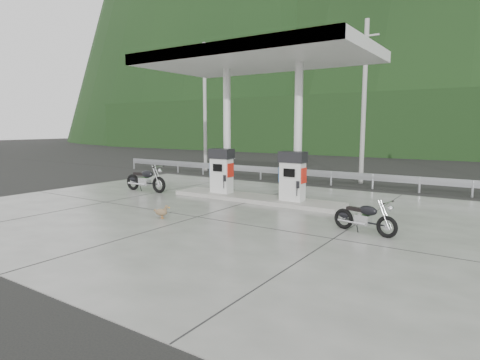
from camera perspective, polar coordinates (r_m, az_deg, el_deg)
The scene contains 17 objects.
ground at distance 13.60m, azimuth -3.40°, elevation -4.55°, with size 160.00×160.00×0.00m, color black.
forecourt_apron at distance 13.60m, azimuth -3.40°, elevation -4.51°, with size 18.00×14.00×0.02m, color slate.
pump_island at distance 15.61m, azimuth 2.13°, elevation -2.60°, with size 7.00×1.40×0.15m, color #A09D95.
gas_pump_left at distance 16.35m, azimuth -2.64°, elevation 1.32°, with size 0.95×0.55×1.80m, color silver, non-canonical shape.
gas_pump_right at distance 14.70m, azimuth 7.47°, elevation 0.55°, with size 0.95×0.55×1.80m, color silver, non-canonical shape.
canopy_column_left at distance 16.58m, azimuth -1.85°, elevation 6.95°, with size 0.30×0.30×5.00m, color silver.
canopy_column_right at distance 14.96m, azimuth 8.26°, elevation 6.80°, with size 0.30×0.30×5.00m, color silver.
canopy_roof at distance 15.56m, azimuth 2.23°, elevation 16.88°, with size 8.50×5.00×0.40m, color silver.
guardrail at distance 20.38m, azimuth 10.24°, elevation 1.44°, with size 26.00×0.16×1.42m, color #9C9FA3, non-canonical shape.
road at distance 23.69m, azimuth 13.57°, elevation 0.48°, with size 60.00×7.00×0.01m, color black.
utility_pole_a at distance 25.73m, azimuth -5.01°, elevation 10.14°, with size 0.22×0.22×8.00m, color #969591.
utility_pole_b at distance 21.02m, azimuth 17.21°, elevation 10.39°, with size 0.22×0.22×8.00m, color #969591.
tree_band at distance 41.39m, azimuth 22.62°, elevation 7.25°, with size 80.00×6.00×6.00m, color black.
forested_hills at distance 71.12m, azimuth 27.18°, elevation 4.50°, with size 100.00×40.00×140.00m, color black, non-canonical shape.
motorcycle_left at distance 18.13m, azimuth -13.29°, elevation 0.01°, with size 2.14×0.68×1.01m, color black, non-canonical shape.
motorcycle_right at distance 11.30m, azimuth 17.30°, elevation -5.19°, with size 1.73×0.55×0.82m, color black, non-canonical shape.
duck at distance 12.79m, azimuth -11.14°, elevation -4.54°, with size 0.51×0.14×0.37m, color brown, non-canonical shape.
Camera 1 is at (8.01, -10.61, 2.88)m, focal length 30.00 mm.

